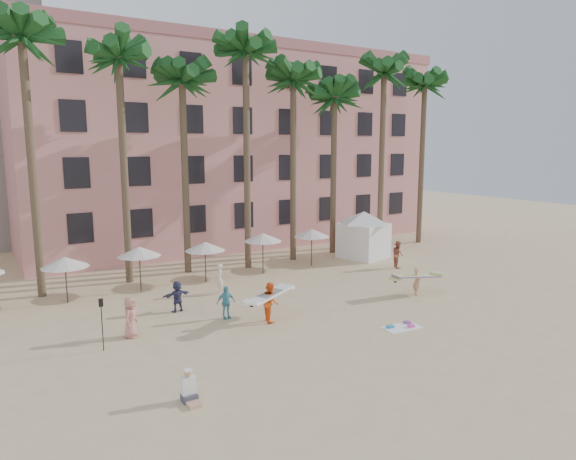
# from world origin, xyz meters

# --- Properties ---
(ground) EXTENTS (120.00, 120.00, 0.00)m
(ground) POSITION_xyz_m (0.00, 0.00, 0.00)
(ground) COLOR #D1B789
(ground) RESTS_ON ground
(pink_hotel) EXTENTS (35.00, 14.00, 16.00)m
(pink_hotel) POSITION_xyz_m (7.00, 26.00, 8.00)
(pink_hotel) COLOR #DA8B84
(pink_hotel) RESTS_ON ground
(palm_row) EXTENTS (44.40, 5.40, 16.30)m
(palm_row) POSITION_xyz_m (0.51, 15.00, 12.97)
(palm_row) COLOR brown
(palm_row) RESTS_ON ground
(umbrella_row) EXTENTS (22.50, 2.70, 2.73)m
(umbrella_row) POSITION_xyz_m (-3.00, 12.50, 2.33)
(umbrella_row) COLOR #332B23
(umbrella_row) RESTS_ON ground
(cabana) EXTENTS (5.52, 5.52, 3.50)m
(cabana) POSITION_xyz_m (11.88, 12.80, 2.07)
(cabana) COLOR white
(cabana) RESTS_ON ground
(beach_towel) EXTENTS (1.86, 1.11, 0.14)m
(beach_towel) POSITION_xyz_m (3.57, 0.19, 0.03)
(beach_towel) COLOR white
(beach_towel) RESTS_ON ground
(carrier_yellow) EXTENTS (3.04, 1.11, 1.58)m
(carrier_yellow) POSITION_xyz_m (8.00, 3.59, 0.92)
(carrier_yellow) COLOR tan
(carrier_yellow) RESTS_ON ground
(carrier_white) EXTENTS (3.02, 1.90, 1.91)m
(carrier_white) POSITION_xyz_m (-1.20, 4.16, 1.01)
(carrier_white) COLOR #FF611A
(carrier_white) RESTS_ON ground
(beachgoers) EXTENTS (20.23, 5.03, 1.86)m
(beachgoers) POSITION_xyz_m (-0.04, 7.58, 0.87)
(beachgoers) COLOR tan
(beachgoers) RESTS_ON ground
(paddle) EXTENTS (0.18, 0.04, 2.23)m
(paddle) POSITION_xyz_m (-8.84, 4.66, 1.41)
(paddle) COLOR black
(paddle) RESTS_ON ground
(seated_man) EXTENTS (0.48, 0.84, 1.09)m
(seated_man) POSITION_xyz_m (-7.40, -1.26, 0.38)
(seated_man) COLOR #3F3F4C
(seated_man) RESTS_ON ground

